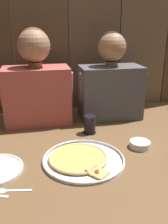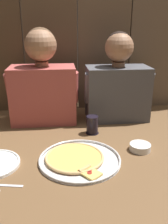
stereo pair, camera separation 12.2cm
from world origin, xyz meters
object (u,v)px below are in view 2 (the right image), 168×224
(diner_right, at_px, (118,82))
(pizza_tray, at_px, (78,159))
(dipping_bowl, at_px, (140,147))
(diner_left, at_px, (43,81))
(drinking_glass, at_px, (92,125))

(diner_right, bearing_deg, pizza_tray, -120.10)
(dipping_bowl, distance_m, diner_right, 0.50)
(diner_left, height_order, diner_right, diner_left)
(pizza_tray, relative_size, dipping_bowl, 3.63)
(pizza_tray, xyz_separation_m, diner_right, (0.30, 0.51, 0.23))
(diner_left, distance_m, diner_right, 0.47)
(drinking_glass, distance_m, diner_left, 0.42)
(pizza_tray, relative_size, diner_right, 0.69)
(dipping_bowl, xyz_separation_m, diner_right, (-0.02, 0.45, 0.22))
(dipping_bowl, relative_size, diner_right, 0.19)
(pizza_tray, bearing_deg, diner_right, 59.90)
(drinking_glass, bearing_deg, diner_right, 49.37)
(diner_left, bearing_deg, diner_right, -0.05)
(diner_right, bearing_deg, dipping_bowl, -87.34)
(pizza_tray, height_order, diner_left, diner_left)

